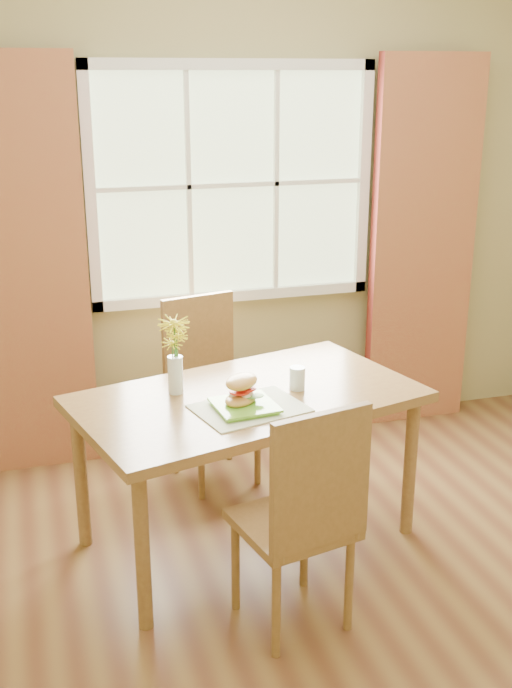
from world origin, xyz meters
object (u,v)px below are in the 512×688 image
(croissant_sandwich, at_px, (241,390))
(dining_table, at_px, (247,410))
(chair_far, at_px, (208,380))
(water_glass, at_px, (297,379))
(chair_near, at_px, (304,511))
(flower_vase, at_px, (175,346))

(croissant_sandwich, bearing_deg, dining_table, 22.20)
(dining_table, distance_m, chair_far, 0.71)
(water_glass, bearing_deg, dining_table, 178.42)
(chair_near, bearing_deg, dining_table, 79.36)
(chair_far, bearing_deg, water_glass, -83.17)
(chair_near, relative_size, croissant_sandwich, 4.62)
(croissant_sandwich, bearing_deg, water_glass, -18.32)
(chair_near, xyz_separation_m, croissant_sandwich, (-0.08, 0.56, 0.28))
(dining_table, xyz_separation_m, croissant_sandwich, (-0.07, -0.14, 0.16))
(chair_far, distance_m, flower_vase, 0.78)
(croissant_sandwich, distance_m, water_glass, 0.33)
(chair_far, height_order, water_glass, chair_far)
(chair_near, bearing_deg, water_glass, 60.83)
(flower_vase, bearing_deg, croissant_sandwich, -47.15)
(dining_table, distance_m, flower_vase, 0.44)
(croissant_sandwich, xyz_separation_m, flower_vase, (-0.23, 0.25, 0.14))
(water_glass, height_order, flower_vase, flower_vase)
(chair_far, distance_m, water_glass, 0.79)
(croissant_sandwich, height_order, water_glass, croissant_sandwich)
(dining_table, relative_size, chair_far, 1.70)
(chair_near, relative_size, chair_far, 0.99)
(chair_near, xyz_separation_m, flower_vase, (-0.32, 0.81, 0.42))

